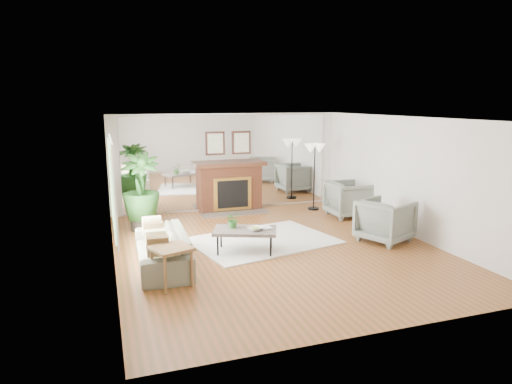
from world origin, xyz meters
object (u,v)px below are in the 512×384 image
object	(u,v)px
armchair_front	(385,221)
side_table	(171,253)
sofa	(162,249)
armchair_back	(349,199)
floor_lamp	(315,154)
potted_ficus	(141,189)
fireplace	(231,186)
coffee_table	(245,231)

from	to	relation	value
armchair_front	side_table	distance (m)	4.55
sofa	armchair_back	world-z (taller)	armchair_back
floor_lamp	armchair_back	bearing A→B (deg)	-62.68
potted_ficus	sofa	bearing A→B (deg)	-86.67
fireplace	side_table	xyz separation A→B (m)	(-2.18, -4.49, -0.13)
coffee_table	sofa	size ratio (longest dim) A/B	0.63
coffee_table	fireplace	bearing A→B (deg)	79.00
fireplace	sofa	distance (m)	4.17
armchair_back	fireplace	bearing A→B (deg)	61.24
armchair_front	side_table	xyz separation A→B (m)	(-4.45, -0.95, 0.10)
armchair_front	side_table	size ratio (longest dim) A/B	1.33
floor_lamp	armchair_front	bearing A→B (deg)	-87.02
fireplace	coffee_table	size ratio (longest dim) A/B	1.54
side_table	fireplace	bearing A→B (deg)	64.05
sofa	side_table	bearing A→B (deg)	3.25
fireplace	sofa	world-z (taller)	fireplace
side_table	potted_ficus	distance (m)	3.40
floor_lamp	side_table	bearing A→B (deg)	-137.51
armchair_back	coffee_table	bearing A→B (deg)	120.87
armchair_front	potted_ficus	distance (m)	5.23
coffee_table	side_table	distance (m)	1.91
armchair_front	potted_ficus	world-z (taller)	potted_ficus
armchair_back	potted_ficus	size ratio (longest dim) A/B	0.56
coffee_table	armchair_back	xyz separation A→B (m)	(3.25, 1.85, 0.01)
armchair_front	side_table	world-z (taller)	armchair_front
coffee_table	floor_lamp	xyz separation A→B (m)	(2.76, 2.80, 1.05)
coffee_table	armchair_front	xyz separation A→B (m)	(2.92, -0.19, 0.01)
side_table	floor_lamp	distance (m)	5.90
potted_ficus	floor_lamp	size ratio (longest dim) A/B	0.99
armchair_front	fireplace	bearing A→B (deg)	9.53
floor_lamp	potted_ficus	bearing A→B (deg)	-172.80
armchair_back	floor_lamp	size ratio (longest dim) A/B	0.56
fireplace	armchair_front	size ratio (longest dim) A/B	2.16
side_table	floor_lamp	bearing A→B (deg)	42.49
coffee_table	potted_ficus	world-z (taller)	potted_ficus
armchair_front	floor_lamp	xyz separation A→B (m)	(-0.16, 2.99, 1.05)
armchair_front	floor_lamp	world-z (taller)	floor_lamp
fireplace	floor_lamp	bearing A→B (deg)	-14.71
coffee_table	potted_ficus	distance (m)	2.85
sofa	fireplace	bearing A→B (deg)	149.79
sofa	coffee_table	bearing A→B (deg)	98.26
fireplace	potted_ficus	distance (m)	2.61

